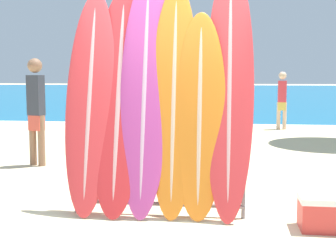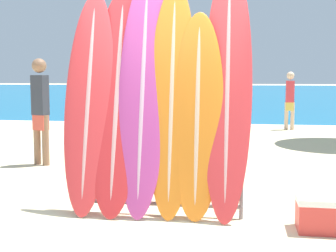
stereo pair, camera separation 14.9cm
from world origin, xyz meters
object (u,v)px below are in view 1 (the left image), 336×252
(surfboard_rack, at_px, (158,173))
(surfboard_slot_3, at_px, (174,99))
(person_near_water, at_px, (282,98))
(person_far_left, at_px, (188,100))
(surfboard_slot_2, at_px, (145,92))
(surfboard_slot_4, at_px, (200,115))
(person_mid_beach, at_px, (36,108))
(surfboard_slot_5, at_px, (229,89))
(surfboard_slot_0, at_px, (90,101))
(surfboard_slot_1, at_px, (119,100))
(cooler_box, at_px, (325,212))

(surfboard_rack, bearing_deg, surfboard_slot_3, 17.48)
(person_near_water, xyz_separation_m, person_far_left, (-2.26, -3.04, 0.08))
(surfboard_slot_2, height_order, person_far_left, surfboard_slot_2)
(surfboard_slot_4, xyz_separation_m, person_near_water, (1.69, 8.20, -0.20))
(surfboard_slot_4, xyz_separation_m, person_mid_beach, (-2.77, 2.42, -0.11))
(surfboard_slot_3, height_order, surfboard_slot_5, surfboard_slot_5)
(person_mid_beach, bearing_deg, surfboard_slot_0, -37.26)
(surfboard_slot_2, bearing_deg, person_near_water, 74.45)
(person_near_water, bearing_deg, surfboard_rack, 79.34)
(surfboard_slot_3, relative_size, person_far_left, 1.41)
(person_far_left, bearing_deg, surfboard_slot_1, -113.43)
(surfboard_slot_2, relative_size, surfboard_slot_3, 1.06)
(surfboard_rack, xyz_separation_m, surfboard_slot_4, (0.43, 0.01, 0.60))
(surfboard_slot_0, height_order, surfboard_slot_3, surfboard_slot_3)
(cooler_box, bearing_deg, person_near_water, 86.67)
(surfboard_slot_2, bearing_deg, surfboard_slot_3, -4.40)
(person_far_left, bearing_deg, person_mid_beach, -149.08)
(cooler_box, bearing_deg, surfboard_slot_4, 167.93)
(person_mid_beach, bearing_deg, surfboard_slot_5, -18.93)
(surfboard_slot_5, height_order, cooler_box, surfboard_slot_5)
(surfboard_slot_4, height_order, cooler_box, surfboard_slot_4)
(surfboard_slot_2, distance_m, person_far_left, 5.11)
(surfboard_slot_0, distance_m, cooler_box, 2.58)
(surfboard_slot_0, relative_size, surfboard_slot_1, 0.98)
(surfboard_slot_3, height_order, person_far_left, surfboard_slot_3)
(person_mid_beach, bearing_deg, person_far_left, 69.61)
(surfboard_slot_0, xyz_separation_m, surfboard_slot_3, (0.89, -0.01, 0.03))
(surfboard_slot_1, bearing_deg, cooler_box, -9.07)
(surfboard_slot_3, bearing_deg, surfboard_slot_5, 4.29)
(surfboard_slot_5, bearing_deg, person_far_left, 99.69)
(person_mid_beach, height_order, person_far_left, person_mid_beach)
(surfboard_slot_2, height_order, cooler_box, surfboard_slot_2)
(surfboard_slot_0, xyz_separation_m, person_far_left, (0.58, 5.11, -0.25))
(cooler_box, bearing_deg, surfboard_slot_1, 170.93)
(surfboard_slot_1, relative_size, surfboard_slot_5, 0.91)
(surfboard_slot_2, bearing_deg, person_far_left, 90.00)
(person_mid_beach, bearing_deg, surfboard_slot_2, -28.57)
(surfboard_slot_1, bearing_deg, person_near_water, 72.65)
(person_far_left, bearing_deg, surfboard_slot_4, -104.00)
(surfboard_slot_2, relative_size, surfboard_slot_5, 0.97)
(surfboard_slot_4, height_order, person_near_water, surfboard_slot_4)
(surfboard_slot_0, bearing_deg, person_far_left, 83.52)
(surfboard_slot_0, xyz_separation_m, surfboard_slot_1, (0.30, 0.02, 0.02))
(surfboard_rack, xyz_separation_m, surfboard_slot_2, (-0.15, 0.07, 0.83))
(surfboard_slot_3, xyz_separation_m, surfboard_slot_5, (0.56, 0.04, 0.11))
(surfboard_rack, relative_size, surfboard_slot_0, 0.76)
(surfboard_slot_3, bearing_deg, person_near_water, 76.50)
(surfboard_rack, xyz_separation_m, surfboard_slot_3, (0.16, 0.05, 0.75))
(person_mid_beach, distance_m, person_far_left, 3.52)
(surfboard_slot_2, xyz_separation_m, person_mid_beach, (-2.20, 2.35, -0.34))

